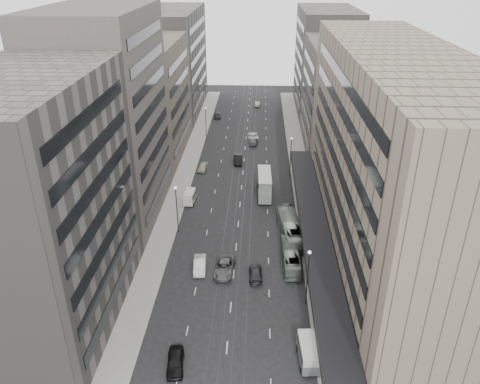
% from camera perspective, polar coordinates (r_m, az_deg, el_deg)
% --- Properties ---
extents(ground, '(220.00, 220.00, 0.00)m').
position_cam_1_polar(ground, '(66.81, -0.83, -10.50)').
color(ground, black).
rests_on(ground, ground).
extents(sidewalk_right, '(4.00, 125.00, 0.15)m').
position_cam_1_polar(sidewalk_right, '(99.53, 7.32, 2.63)').
color(sidewalk_right, gray).
rests_on(sidewalk_right, ground).
extents(sidewalk_left, '(4.00, 125.00, 0.15)m').
position_cam_1_polar(sidewalk_left, '(100.31, -6.49, 2.88)').
color(sidewalk_left, gray).
rests_on(sidewalk_left, ground).
extents(department_store, '(19.20, 60.00, 30.00)m').
position_cam_1_polar(department_store, '(68.62, 17.71, 3.63)').
color(department_store, '#7F6D5D').
rests_on(department_store, ground).
extents(building_right_mid, '(15.00, 28.00, 24.00)m').
position_cam_1_polar(building_right_mid, '(110.34, 12.15, 11.27)').
color(building_right_mid, '#4D4843').
rests_on(building_right_mid, ground).
extents(building_right_far, '(15.00, 32.00, 28.00)m').
position_cam_1_polar(building_right_far, '(138.81, 10.36, 15.41)').
color(building_right_far, '#635E59').
rests_on(building_right_far, ground).
extents(building_left_a, '(15.00, 28.00, 30.00)m').
position_cam_1_polar(building_left_a, '(57.36, -23.41, -1.98)').
color(building_left_a, '#635E59').
rests_on(building_left_a, ground).
extents(building_left_b, '(15.00, 26.00, 34.00)m').
position_cam_1_polar(building_left_b, '(79.70, -15.92, 8.65)').
color(building_left_b, '#4D4843').
rests_on(building_left_b, ground).
extents(building_left_c, '(15.00, 28.00, 25.00)m').
position_cam_1_polar(building_left_c, '(105.84, -11.35, 10.97)').
color(building_left_c, '#6C6354').
rests_on(building_left_c, ground).
extents(building_left_d, '(15.00, 38.00, 28.00)m').
position_cam_1_polar(building_left_d, '(136.91, -8.28, 15.41)').
color(building_left_d, '#635E59').
rests_on(building_left_d, ground).
extents(lamp_right_near, '(0.44, 0.44, 8.32)m').
position_cam_1_polar(lamp_right_near, '(59.96, 8.29, -9.58)').
color(lamp_right_near, '#262628').
rests_on(lamp_right_near, ground).
extents(lamp_right_far, '(0.44, 0.44, 8.32)m').
position_cam_1_polar(lamp_right_far, '(95.06, 6.22, 4.87)').
color(lamp_right_far, '#262628').
rests_on(lamp_right_far, ground).
extents(lamp_left_near, '(0.44, 0.44, 8.32)m').
position_cam_1_polar(lamp_left_near, '(75.12, -7.75, -1.47)').
color(lamp_left_near, '#262628').
rests_on(lamp_left_near, ground).
extents(lamp_left_far, '(0.44, 0.44, 8.32)m').
position_cam_1_polar(lamp_left_far, '(114.38, -4.19, 8.78)').
color(lamp_left_far, '#262628').
rests_on(lamp_left_far, ground).
extents(bus_near, '(2.49, 9.70, 2.69)m').
position_cam_1_polar(bus_near, '(69.32, 6.17, -7.76)').
color(bus_near, slate).
rests_on(bus_near, ground).
extents(bus_far, '(4.01, 12.03, 3.29)m').
position_cam_1_polar(bus_far, '(75.31, 6.14, -4.41)').
color(bus_far, gray).
rests_on(bus_far, ground).
extents(double_decker, '(2.79, 8.52, 4.62)m').
position_cam_1_polar(double_decker, '(87.24, 2.99, 0.96)').
color(double_decker, gray).
rests_on(double_decker, ground).
extents(vw_microbus, '(2.47, 4.94, 2.60)m').
position_cam_1_polar(vw_microbus, '(55.09, 8.39, -18.72)').
color(vw_microbus, '#555B5D').
rests_on(vw_microbus, ground).
extents(panel_van, '(2.02, 3.84, 2.37)m').
position_cam_1_polar(panel_van, '(85.65, -6.16, -0.58)').
color(panel_van, beige).
rests_on(panel_van, ground).
extents(sedan_0, '(2.30, 4.71, 1.55)m').
position_cam_1_polar(sedan_0, '(54.98, -7.89, -19.81)').
color(sedan_0, black).
rests_on(sedan_0, ground).
extents(sedan_1, '(2.07, 4.94, 1.59)m').
position_cam_1_polar(sedan_1, '(68.31, -4.93, -8.84)').
color(sedan_1, silver).
rests_on(sedan_1, ground).
extents(sedan_2, '(2.98, 5.92, 1.61)m').
position_cam_1_polar(sedan_2, '(67.62, -1.93, -9.16)').
color(sedan_2, '#58585A').
rests_on(sedan_2, ground).
extents(sedan_3, '(2.09, 4.75, 1.36)m').
position_cam_1_polar(sedan_3, '(66.74, 1.89, -9.84)').
color(sedan_3, '#252527').
rests_on(sedan_3, ground).
extents(sedan_4, '(2.11, 4.39, 1.45)m').
position_cam_1_polar(sedan_4, '(99.06, -4.55, 3.06)').
color(sedan_4, '#B9A999').
rests_on(sedan_4, ground).
extents(sedan_5, '(2.05, 5.17, 1.67)m').
position_cam_1_polar(sedan_5, '(102.30, -0.25, 4.01)').
color(sedan_5, black).
rests_on(sedan_5, ground).
extents(sedan_6, '(3.02, 5.54, 1.47)m').
position_cam_1_polar(sedan_6, '(116.49, 1.59, 6.86)').
color(sedan_6, silver).
rests_on(sedan_6, ground).
extents(sedan_7, '(2.19, 4.89, 1.39)m').
position_cam_1_polar(sedan_7, '(113.24, 1.65, 6.24)').
color(sedan_7, '#5C5C5E').
rests_on(sedan_7, ground).
extents(sedan_8, '(2.41, 4.71, 1.54)m').
position_cam_1_polar(sedan_8, '(132.38, -2.76, 9.34)').
color(sedan_8, '#28282B').
rests_on(sedan_8, ground).
extents(sedan_9, '(1.63, 4.20, 1.36)m').
position_cam_1_polar(sedan_9, '(143.53, 2.14, 10.71)').
color(sedan_9, '#ABA58E').
rests_on(sedan_9, ground).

